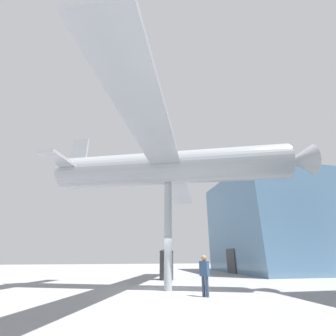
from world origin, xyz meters
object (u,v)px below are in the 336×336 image
Objects in this scene: support_pylon_central at (168,233)px; info_kiosk at (166,263)px; visitor_person at (205,272)px; suspended_airplane at (173,168)px.

support_pylon_central is 2.56× the size of info_kiosk.
support_pylon_central reaches higher than info_kiosk.
visitor_person is at bearing 31.31° from support_pylon_central.
suspended_airplane is at bearing -11.40° from visitor_person.
suspended_airplane is at bearing 70.06° from support_pylon_central.
info_kiosk is (-5.42, 0.63, -5.48)m from suspended_airplane.
suspended_airplane is at bearing -6.63° from info_kiosk.
info_kiosk is (-7.37, -0.34, 0.18)m from visitor_person.
suspended_airplane reaches higher than visitor_person.
support_pylon_central is at bearing -9.65° from info_kiosk.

